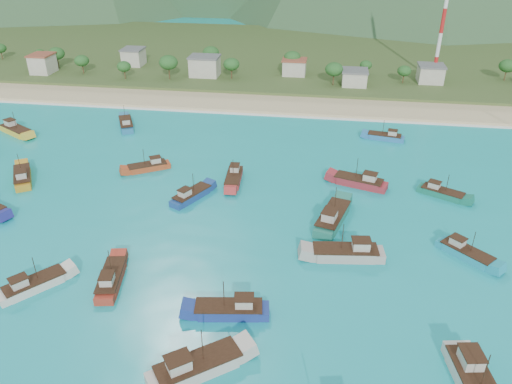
# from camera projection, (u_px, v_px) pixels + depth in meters

# --- Properties ---
(ground) EXTENTS (600.00, 600.00, 0.00)m
(ground) POSITION_uv_depth(u_px,v_px,m) (251.00, 260.00, 83.42)
(ground) COLOR #0D8498
(ground) RESTS_ON ground
(beach) EXTENTS (400.00, 18.00, 1.20)m
(beach) POSITION_uv_depth(u_px,v_px,m) (291.00, 105.00, 151.77)
(beach) COLOR beige
(beach) RESTS_ON ground
(land) EXTENTS (400.00, 110.00, 2.40)m
(land) POSITION_uv_depth(u_px,v_px,m) (304.00, 56.00, 204.55)
(land) COLOR #385123
(land) RESTS_ON ground
(surf_line) EXTENTS (400.00, 2.50, 0.08)m
(surf_line) POSITION_uv_depth(u_px,v_px,m) (289.00, 116.00, 143.55)
(surf_line) COLOR white
(surf_line) RESTS_ON ground
(village) EXTENTS (206.86, 24.25, 7.41)m
(village) POSITION_uv_depth(u_px,v_px,m) (347.00, 72.00, 167.16)
(village) COLOR beige
(village) RESTS_ON ground
(vegetation) EXTENTS (272.00, 25.82, 8.34)m
(vegetation) POSITION_uv_depth(u_px,v_px,m) (278.00, 67.00, 170.85)
(vegetation) COLOR #235623
(vegetation) RESTS_ON ground
(radio_tower) EXTENTS (1.20, 1.20, 46.10)m
(radio_tower) POSITION_uv_depth(u_px,v_px,m) (445.00, 8.00, 159.04)
(radio_tower) COLOR red
(radio_tower) RESTS_ON ground
(boat_2) EXTENTS (11.40, 8.50, 6.65)m
(boat_2) POSITION_uv_depth(u_px,v_px,m) (16.00, 131.00, 131.56)
(boat_2) COLOR gold
(boat_2) RESTS_ON ground
(boat_4) EXTENTS (7.04, 13.19, 7.48)m
(boat_4) POSITION_uv_depth(u_px,v_px,m) (332.00, 218.00, 93.12)
(boat_4) COLOR #1D6D5D
(boat_4) RESTS_ON ground
(boat_5) EXTENTS (4.83, 10.69, 6.09)m
(boat_5) POSITION_uv_depth(u_px,v_px,m) (111.00, 280.00, 77.81)
(boat_5) COLOR #9C2F1F
(boat_5) RESTS_ON ground
(boat_6) EXTENTS (9.66, 4.40, 5.51)m
(boat_6) POSITION_uv_depth(u_px,v_px,m) (385.00, 137.00, 128.17)
(boat_6) COLOR #256CAA
(boat_6) RESTS_ON ground
(boat_7) EXTENTS (9.62, 6.84, 5.56)m
(boat_7) POSITION_uv_depth(u_px,v_px,m) (442.00, 193.00, 102.16)
(boat_7) COLOR #136C56
(boat_7) RESTS_ON ground
(boat_8) EXTENTS (11.22, 4.68, 6.43)m
(boat_8) POSITION_uv_depth(u_px,v_px,m) (230.00, 310.00, 71.62)
(boat_8) COLOR navy
(boat_8) RESTS_ON ground
(boat_9) EXTENTS (9.63, 7.35, 5.64)m
(boat_9) POSITION_uv_depth(u_px,v_px,m) (148.00, 167.00, 112.80)
(boat_9) COLOR #AE411E
(boat_9) RESTS_ON ground
(boat_10) EXTENTS (11.74, 6.61, 6.65)m
(boat_10) POSITION_uv_depth(u_px,v_px,m) (360.00, 182.00, 106.04)
(boat_10) COLOR maroon
(boat_10) RESTS_ON ground
(boat_12) EXTENTS (11.94, 10.17, 7.21)m
(boat_12) POSITION_uv_depth(u_px,v_px,m) (197.00, 367.00, 62.40)
(boat_12) COLOR beige
(boat_12) RESTS_ON ground
(boat_14) EXTENTS (8.47, 11.02, 6.47)m
(boat_14) POSITION_uv_depth(u_px,v_px,m) (23.00, 177.00, 108.10)
(boat_14) COLOR #BA8420
(boat_14) RESTS_ON ground
(boat_15) EXTENTS (9.17, 8.78, 5.80)m
(boat_15) POSITION_uv_depth(u_px,v_px,m) (466.00, 253.00, 83.90)
(boat_15) COLOR teal
(boat_15) RESTS_ON ground
(boat_16) EXTENTS (8.89, 9.69, 6.01)m
(boat_16) POSITION_uv_depth(u_px,v_px,m) (34.00, 285.00, 76.63)
(boat_16) COLOR silver
(boat_16) RESTS_ON ground
(boat_19) EXTENTS (7.49, 10.96, 6.30)m
(boat_19) POSITION_uv_depth(u_px,v_px,m) (126.00, 124.00, 135.61)
(boat_19) COLOR #206693
(boat_19) RESTS_ON ground
(boat_22) EXTENTS (7.22, 10.07, 5.83)m
(boat_22) POSITION_uv_depth(u_px,v_px,m) (191.00, 196.00, 101.23)
(boat_22) COLOR navy
(boat_22) RESTS_ON ground
(boat_23) EXTENTS (3.61, 10.27, 5.97)m
(boat_23) POSITION_uv_depth(u_px,v_px,m) (234.00, 178.00, 107.88)
(boat_23) COLOR #B82E2E
(boat_23) RESTS_ON ground
(boat_26) EXTENTS (12.45, 4.97, 7.16)m
(boat_26) POSITION_uv_depth(u_px,v_px,m) (347.00, 253.00, 83.50)
(boat_26) COLOR #A69D97
(boat_26) RESTS_ON ground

